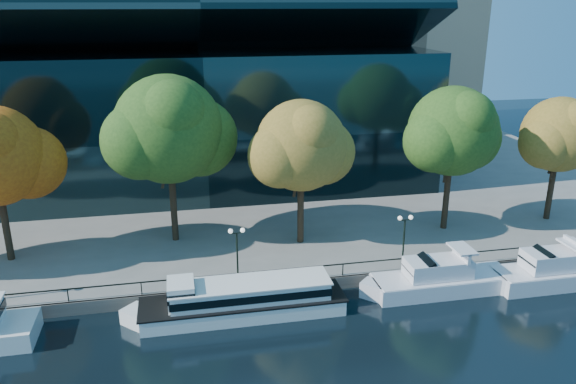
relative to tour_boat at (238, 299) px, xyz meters
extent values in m
plane|color=black|center=(3.35, -0.81, -1.26)|extent=(160.00, 160.00, 0.00)
cube|color=slate|center=(3.35, 35.69, -0.76)|extent=(90.00, 67.00, 1.00)
cube|color=#47443F|center=(3.35, 2.24, -0.76)|extent=(90.00, 0.25, 1.00)
cube|color=black|center=(3.35, 2.44, 0.69)|extent=(88.20, 0.08, 0.08)
cube|color=black|center=(3.35, 2.44, 0.19)|extent=(0.07, 0.07, 0.90)
cube|color=black|center=(-0.65, 31.19, 6.74)|extent=(50.00, 24.00, 16.00)
cube|color=black|center=(-0.65, 27.19, 16.24)|extent=(50.00, 17.14, 7.86)
cube|color=white|center=(0.36, 0.00, -0.71)|extent=(14.09, 3.42, 1.11)
cube|color=black|center=(0.36, 0.00, -0.14)|extent=(14.37, 3.49, 0.12)
cube|color=white|center=(-6.69, 0.00, -0.71)|extent=(2.83, 2.83, 1.11)
cube|color=white|center=(0.86, 0.00, 0.50)|extent=(10.99, 2.81, 1.21)
cube|color=black|center=(0.86, 0.00, 0.55)|extent=(11.13, 2.87, 0.55)
cube|color=white|center=(0.86, 0.00, 1.15)|extent=(11.27, 2.94, 0.10)
cube|color=white|center=(-3.87, 0.00, 0.80)|extent=(1.81, 2.39, 1.81)
cube|color=black|center=(-3.87, 0.00, 1.00)|extent=(1.86, 2.46, 0.70)
cube|color=silver|center=(15.67, 0.33, -0.64)|extent=(10.81, 3.09, 1.24)
cube|color=silver|center=(10.26, 0.33, -0.64)|extent=(2.37, 2.37, 1.24)
cube|color=silver|center=(15.67, 0.33, -0.01)|extent=(10.60, 3.03, 0.08)
cube|color=silver|center=(15.12, 0.33, 0.75)|extent=(4.87, 2.32, 1.34)
cube|color=black|center=(13.72, 0.33, 0.85)|extent=(2.13, 2.22, 1.69)
cube|color=silver|center=(16.96, 0.33, 1.72)|extent=(0.26, 2.41, 0.82)
cube|color=silver|center=(16.96, 0.33, 2.14)|extent=(1.44, 2.41, 0.15)
cube|color=silver|center=(24.76, -0.40, -0.60)|extent=(9.88, 3.07, 1.32)
cube|color=silver|center=(19.82, -0.40, -0.60)|extent=(2.42, 2.42, 1.32)
cube|color=silver|center=(24.76, -0.40, 0.08)|extent=(9.68, 3.01, 0.09)
cube|color=silver|center=(24.26, -0.40, 0.88)|extent=(4.44, 2.30, 1.43)
cube|color=black|center=(22.98, -0.40, 0.99)|extent=(2.01, 2.21, 1.66)
cube|color=silver|center=(25.94, -0.40, 1.92)|extent=(0.27, 2.40, 0.88)
cube|color=silver|center=(25.94, -0.40, 2.03)|extent=(1.54, 2.40, 0.16)
cylinder|color=black|center=(-17.37, 10.56, 3.22)|extent=(0.56, 0.56, 6.97)
cylinder|color=black|center=(-16.87, 10.76, 5.96)|extent=(1.13, 1.70, 3.49)
sphere|color=#97350C|center=(-15.23, 11.73, 7.47)|extent=(5.84, 5.84, 5.84)
cylinder|color=black|center=(-4.14, 11.96, 3.71)|extent=(0.56, 0.56, 7.94)
cylinder|color=black|center=(-3.64, 12.16, 6.82)|extent=(1.24, 1.89, 3.96)
cylinder|color=black|center=(-4.54, 11.66, 6.54)|extent=(1.14, 1.29, 3.54)
sphere|color=#244916|center=(-4.14, 11.96, 9.66)|extent=(9.07, 9.07, 9.07)
sphere|color=#244916|center=(-1.65, 13.32, 8.52)|extent=(6.80, 6.80, 6.80)
sphere|color=#244916|center=(-6.41, 11.05, 8.98)|extent=(6.35, 6.35, 6.35)
sphere|color=#244916|center=(-3.69, 10.15, 11.24)|extent=(5.44, 5.44, 5.44)
cylinder|color=black|center=(6.56, 9.35, 3.20)|extent=(0.56, 0.56, 6.92)
cylinder|color=black|center=(7.06, 9.55, 5.92)|extent=(1.13, 1.69, 3.47)
cylinder|color=black|center=(6.16, 9.05, 5.67)|extent=(1.04, 1.17, 3.10)
sphere|color=brown|center=(6.56, 9.35, 8.39)|extent=(7.63, 7.63, 7.63)
sphere|color=brown|center=(8.66, 10.49, 7.43)|extent=(5.72, 5.72, 5.72)
sphere|color=brown|center=(4.66, 8.59, 7.82)|extent=(5.34, 5.34, 5.34)
sphere|color=brown|center=(6.95, 7.82, 9.72)|extent=(4.58, 4.58, 4.58)
cylinder|color=black|center=(20.31, 9.79, 3.40)|extent=(0.56, 0.56, 7.33)
cylinder|color=black|center=(20.81, 9.99, 6.28)|extent=(1.17, 1.77, 3.67)
cylinder|color=black|center=(19.91, 9.49, 6.02)|extent=(1.08, 1.22, 3.28)
sphere|color=#244916|center=(20.31, 9.79, 8.90)|extent=(7.91, 7.91, 7.91)
sphere|color=#244916|center=(22.49, 10.98, 7.91)|extent=(5.93, 5.93, 5.93)
sphere|color=#244916|center=(18.33, 9.00, 8.30)|extent=(5.54, 5.54, 5.54)
sphere|color=#244916|center=(20.71, 8.21, 10.28)|extent=(4.75, 4.75, 4.75)
cylinder|color=black|center=(31.20, 10.05, 3.06)|extent=(0.56, 0.56, 6.64)
cylinder|color=black|center=(31.70, 10.25, 5.67)|extent=(1.09, 1.64, 3.33)
cylinder|color=black|center=(30.80, 9.75, 5.43)|extent=(1.01, 1.13, 2.98)
sphere|color=brown|center=(31.20, 10.05, 8.04)|extent=(6.96, 6.96, 6.96)
sphere|color=brown|center=(33.12, 11.10, 7.17)|extent=(5.22, 5.22, 5.22)
sphere|color=brown|center=(29.46, 9.36, 7.52)|extent=(4.87, 4.87, 4.87)
sphere|color=brown|center=(31.55, 8.66, 9.25)|extent=(4.18, 4.18, 4.18)
cylinder|color=black|center=(0.42, 3.69, 1.54)|extent=(0.14, 0.14, 3.60)
cube|color=black|center=(0.42, 3.69, 3.39)|extent=(0.90, 0.06, 0.06)
sphere|color=white|center=(-0.03, 3.69, 3.59)|extent=(0.36, 0.36, 0.36)
sphere|color=white|center=(0.87, 3.69, 3.59)|extent=(0.36, 0.36, 0.36)
cylinder|color=black|center=(13.73, 3.69, 1.54)|extent=(0.14, 0.14, 3.60)
cube|color=black|center=(13.73, 3.69, 3.39)|extent=(0.90, 0.06, 0.06)
sphere|color=white|center=(13.28, 3.69, 3.59)|extent=(0.36, 0.36, 0.36)
sphere|color=white|center=(14.18, 3.69, 3.59)|extent=(0.36, 0.36, 0.36)
camera|label=1|loc=(-3.44, -34.72, 19.67)|focal=35.00mm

